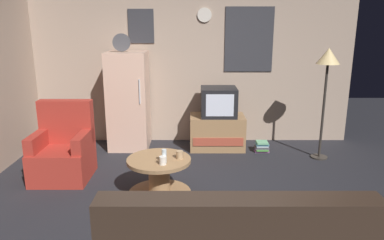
{
  "coord_description": "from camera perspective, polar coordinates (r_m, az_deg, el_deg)",
  "views": [
    {
      "loc": [
        0.03,
        -3.46,
        1.91
      ],
      "look_at": [
        0.02,
        0.9,
        0.75
      ],
      "focal_mm": 34.01,
      "sensor_mm": 36.0,
      "label": 1
    }
  ],
  "objects": [
    {
      "name": "wine_glass",
      "position": [
        3.96,
        -4.32,
        -5.64
      ],
      "size": [
        0.05,
        0.05,
        0.15
      ],
      "primitive_type": "cylinder",
      "color": "silver",
      "rests_on": "coffee_table"
    },
    {
      "name": "wall_with_art",
      "position": [
        5.93,
        -0.15,
        9.09
      ],
      "size": [
        5.2,
        0.12,
        2.61
      ],
      "color": "tan",
      "rests_on": "ground_plane"
    },
    {
      "name": "crt_tv",
      "position": [
        5.6,
        4.26,
        2.86
      ],
      "size": [
        0.54,
        0.51,
        0.44
      ],
      "color": "black",
      "rests_on": "tv_stand"
    },
    {
      "name": "ground_plane",
      "position": [
        3.95,
        -0.37,
        -14.02
      ],
      "size": [
        12.0,
        12.0,
        0.0
      ],
      "primitive_type": "plane",
      "color": "#232328"
    },
    {
      "name": "armchair",
      "position": [
        4.9,
        -19.45,
        -4.68
      ],
      "size": [
        0.68,
        0.68,
        0.96
      ],
      "color": "#A52D23",
      "rests_on": "ground_plane"
    },
    {
      "name": "coffee_table",
      "position": [
        4.19,
        -5.09,
        -8.9
      ],
      "size": [
        0.72,
        0.72,
        0.45
      ],
      "color": "#9E754C",
      "rests_on": "ground_plane"
    },
    {
      "name": "book_stack",
      "position": [
        5.68,
        10.96,
        -4.11
      ],
      "size": [
        0.22,
        0.18,
        0.16
      ],
      "color": "#8B5489",
      "rests_on": "ground_plane"
    },
    {
      "name": "mug_ceramic_tan",
      "position": [
        4.07,
        -1.9,
        -5.46
      ],
      "size": [
        0.08,
        0.08,
        0.09
      ],
      "primitive_type": "cylinder",
      "color": "tan",
      "rests_on": "coffee_table"
    },
    {
      "name": "standing_lamp",
      "position": [
        5.39,
        20.56,
        8.1
      ],
      "size": [
        0.32,
        0.32,
        1.59
      ],
      "color": "#332D28",
      "rests_on": "ground_plane"
    },
    {
      "name": "tv_stand",
      "position": [
        5.72,
        4.01,
        -1.88
      ],
      "size": [
        0.84,
        0.53,
        0.53
      ],
      "color": "#9E754C",
      "rests_on": "ground_plane"
    },
    {
      "name": "mug_ceramic_white",
      "position": [
        3.92,
        -4.56,
        -6.34
      ],
      "size": [
        0.08,
        0.08,
        0.09
      ],
      "primitive_type": "cylinder",
      "color": "silver",
      "rests_on": "coffee_table"
    },
    {
      "name": "fridge",
      "position": [
        5.72,
        -9.86,
        3.03
      ],
      "size": [
        0.6,
        0.62,
        1.77
      ],
      "color": "beige",
      "rests_on": "ground_plane"
    }
  ]
}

